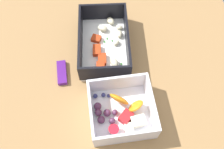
# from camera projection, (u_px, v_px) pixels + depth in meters

# --- Properties ---
(table_surface) EXTENTS (0.80, 0.80, 0.02)m
(table_surface) POSITION_uv_depth(u_px,v_px,m) (109.00, 74.00, 0.66)
(table_surface) COLOR #9E7547
(table_surface) RESTS_ON ground
(pasta_container) EXTENTS (0.22, 0.15, 0.07)m
(pasta_container) POSITION_uv_depth(u_px,v_px,m) (104.00, 43.00, 0.67)
(pasta_container) COLOR white
(pasta_container) RESTS_ON table_surface
(fruit_bowl) EXTENTS (0.14, 0.15, 0.06)m
(fruit_bowl) POSITION_uv_depth(u_px,v_px,m) (121.00, 111.00, 0.58)
(fruit_bowl) COLOR white
(fruit_bowl) RESTS_ON table_surface
(candy_bar) EXTENTS (0.07, 0.03, 0.01)m
(candy_bar) POSITION_uv_depth(u_px,v_px,m) (62.00, 73.00, 0.65)
(candy_bar) COLOR #51197A
(candy_bar) RESTS_ON table_surface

